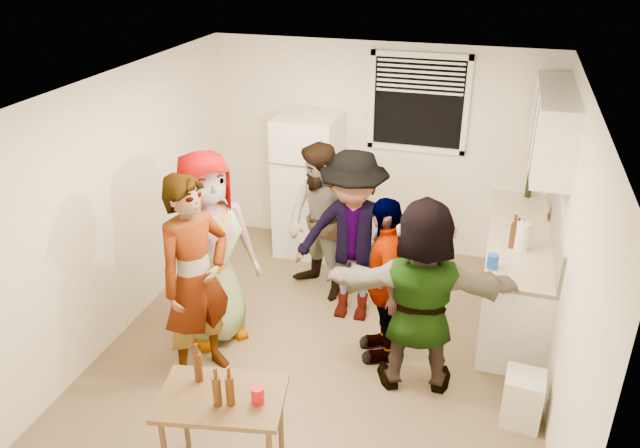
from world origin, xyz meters
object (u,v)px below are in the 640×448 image
(wine_bottle, at_px, (527,197))
(guest_stripe, at_px, (205,369))
(beer_bottle_counter, at_px, (511,247))
(kettle, at_px, (517,234))
(guest_back_right, at_px, (351,314))
(guest_grey, at_px, (217,334))
(trash_bin, at_px, (523,396))
(refrigerator, at_px, (308,185))
(blue_cup, at_px, (492,268))
(guest_orange, at_px, (414,381))
(guest_back_left, at_px, (321,292))
(beer_bottle_table, at_px, (199,380))
(guest_black, at_px, (380,352))
(red_cup, at_px, (258,402))

(wine_bottle, distance_m, guest_stripe, 3.98)
(beer_bottle_counter, relative_size, guest_stripe, 0.13)
(kettle, distance_m, guest_back_right, 1.86)
(guest_grey, bearing_deg, trash_bin, -57.00)
(refrigerator, relative_size, trash_bin, 3.77)
(wine_bottle, relative_size, trash_bin, 0.62)
(blue_cup, relative_size, guest_orange, 0.08)
(guest_back_right, bearing_deg, beer_bottle_counter, 6.97)
(blue_cup, relative_size, guest_back_left, 0.08)
(blue_cup, height_order, guest_grey, blue_cup)
(beer_bottle_table, bearing_deg, guest_stripe, 117.09)
(refrigerator, xyz_separation_m, beer_bottle_table, (0.27, -3.44, -0.12))
(beer_bottle_table, xyz_separation_m, guest_back_right, (0.59, 2.17, -0.73))
(blue_cup, relative_size, guest_stripe, 0.07)
(kettle, xyz_separation_m, trash_bin, (0.15, -1.64, -0.65))
(trash_bin, bearing_deg, kettle, 95.08)
(beer_bottle_counter, bearing_deg, guest_grey, -160.96)
(trash_bin, xyz_separation_m, guest_orange, (-0.90, 0.24, -0.25))
(blue_cup, bearing_deg, guest_grey, -169.40)
(wine_bottle, bearing_deg, kettle, -95.75)
(kettle, height_order, guest_black, kettle)
(kettle, bearing_deg, beer_bottle_counter, -94.15)
(guest_black, bearing_deg, wine_bottle, 130.96)
(beer_bottle_table, height_order, guest_black, beer_bottle_table)
(guest_grey, bearing_deg, kettle, -24.77)
(refrigerator, relative_size, red_cup, 13.84)
(refrigerator, height_order, guest_orange, refrigerator)
(trash_bin, relative_size, guest_grey, 0.24)
(blue_cup, xyz_separation_m, guest_back_left, (-1.76, 0.57, -0.90))
(guest_back_left, height_order, guest_orange, guest_back_left)
(refrigerator, relative_size, beer_bottle_counter, 6.75)
(refrigerator, xyz_separation_m, guest_black, (1.28, -1.81, -0.85))
(refrigerator, xyz_separation_m, beer_bottle_counter, (2.35, -1.06, 0.05))
(guest_stripe, relative_size, guest_orange, 1.08)
(blue_cup, bearing_deg, kettle, 74.79)
(blue_cup, bearing_deg, trash_bin, -67.64)
(trash_bin, bearing_deg, refrigerator, 136.98)
(guest_grey, xyz_separation_m, guest_orange, (1.98, -0.15, 0.00))
(guest_stripe, xyz_separation_m, guest_black, (1.49, 0.70, 0.00))
(guest_black, bearing_deg, red_cup, -35.54)
(refrigerator, xyz_separation_m, blue_cup, (2.19, -1.51, 0.05))
(refrigerator, height_order, guest_black, refrigerator)
(refrigerator, distance_m, beer_bottle_counter, 2.58)
(kettle, distance_m, blue_cup, 0.80)
(guest_stripe, height_order, guest_back_left, guest_back_left)
(wine_bottle, bearing_deg, guest_grey, -141.71)
(wine_bottle, relative_size, beer_bottle_counter, 1.12)
(guest_back_left, distance_m, guest_back_right, 0.54)
(beer_bottle_counter, bearing_deg, kettle, 81.08)
(refrigerator, relative_size, guest_orange, 0.97)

